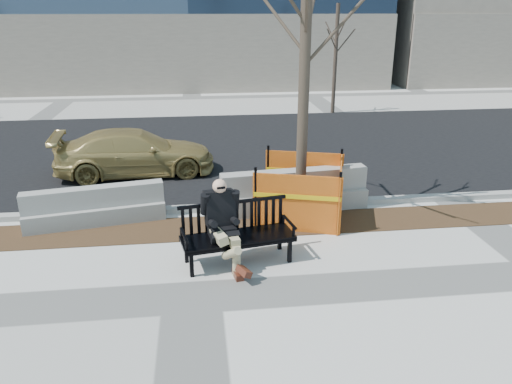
% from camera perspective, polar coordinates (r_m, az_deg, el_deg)
% --- Properties ---
extents(ground, '(120.00, 120.00, 0.00)m').
position_cam_1_polar(ground, '(8.12, -7.39, -11.90)').
color(ground, beige).
rests_on(ground, ground).
extents(mulch_strip, '(40.00, 1.20, 0.02)m').
position_cam_1_polar(mulch_strip, '(10.41, -7.40, -4.21)').
color(mulch_strip, '#47301C').
rests_on(mulch_strip, ground).
extents(asphalt_street, '(60.00, 10.40, 0.01)m').
position_cam_1_polar(asphalt_street, '(16.25, -7.41, 4.92)').
color(asphalt_street, black).
rests_on(asphalt_street, ground).
extents(curb, '(60.00, 0.25, 0.12)m').
position_cam_1_polar(curb, '(11.26, -7.41, -1.94)').
color(curb, '#9E9B93').
rests_on(curb, ground).
extents(bench, '(2.15, 1.08, 1.09)m').
position_cam_1_polar(bench, '(9.05, -2.07, -8.05)').
color(bench, black).
rests_on(bench, ground).
extents(seated_man, '(0.86, 1.22, 1.56)m').
position_cam_1_polar(seated_man, '(9.04, -3.82, -8.12)').
color(seated_man, black).
rests_on(seated_man, ground).
extents(tree_fence, '(3.35, 3.35, 6.72)m').
position_cam_1_polar(tree_fence, '(10.99, 5.04, -2.77)').
color(tree_fence, orange).
rests_on(tree_fence, ground).
extents(sedan, '(4.37, 2.06, 1.23)m').
position_cam_1_polar(sedan, '(14.08, -13.55, 2.04)').
color(sedan, '#9F8748').
rests_on(sedan, ground).
extents(jersey_barrier_left, '(2.93, 1.09, 0.82)m').
position_cam_1_polar(jersey_barrier_left, '(11.12, -17.84, -3.43)').
color(jersey_barrier_left, gray).
rests_on(jersey_barrier_left, ground).
extents(jersey_barrier_right, '(3.37, 1.01, 0.95)m').
position_cam_1_polar(jersey_barrier_right, '(11.32, 4.36, -2.01)').
color(jersey_barrier_right, gray).
rests_on(jersey_barrier_right, ground).
extents(far_tree_right, '(2.37, 2.37, 4.85)m').
position_cam_1_polar(far_tree_right, '(22.10, 8.79, 9.00)').
color(far_tree_right, '#42352A').
rests_on(far_tree_right, ground).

